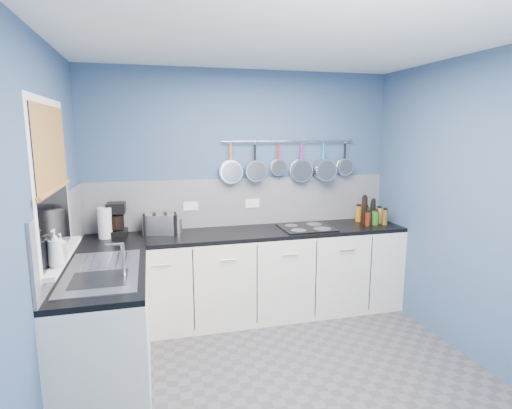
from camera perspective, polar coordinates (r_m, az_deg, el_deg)
name	(u,v)px	position (r m, az deg, el deg)	size (l,w,h in m)	color
floor	(287,384)	(3.41, 4.36, -23.63)	(3.20, 3.00, 0.02)	#47474C
ceiling	(292,34)	(2.90, 5.08, 22.58)	(3.20, 3.00, 0.02)	white
wall_back	(242,192)	(4.33, -1.89, 1.75)	(3.20, 0.02, 2.50)	#344E70
wall_front	(430,313)	(1.62, 23.02, -13.66)	(3.20, 0.02, 2.50)	#344E70
wall_left	(39,237)	(2.83, -27.92, -4.00)	(0.02, 3.00, 2.50)	#344E70
wall_right	(479,211)	(3.75, 28.62, -0.83)	(0.02, 3.00, 2.50)	#344E70
backsplash_back	(243,202)	(4.33, -1.82, 0.39)	(3.20, 0.02, 0.50)	#A0A2A8
backsplash_left	(64,230)	(3.42, -25.17, -3.23)	(0.02, 1.80, 0.50)	#A0A2A8
cabinet_run_back	(250,276)	(4.24, -0.89, -9.88)	(3.20, 0.60, 0.86)	silver
worktop_back	(250,233)	(4.11, -0.91, -3.98)	(3.20, 0.60, 0.04)	black
cabinet_run_left	(106,333)	(3.33, -20.08, -16.39)	(0.60, 1.20, 0.86)	silver
worktop_left	(102,274)	(3.16, -20.58, -9.04)	(0.60, 1.20, 0.04)	black
window_frame	(52,182)	(3.06, -26.49, 2.82)	(0.01, 1.00, 1.10)	white
window_glass	(53,182)	(3.06, -26.40, 2.83)	(0.01, 0.90, 1.00)	black
bamboo_blind	(51,148)	(3.04, -26.58, 7.04)	(0.01, 0.90, 0.55)	olive
window_sill	(62,256)	(3.15, -25.30, -6.47)	(0.10, 0.98, 0.03)	white
sink_unit	(102,271)	(3.15, -20.60, -8.63)	(0.50, 0.95, 0.01)	silver
mixer_tap	(123,260)	(2.93, -17.98, -7.31)	(0.12, 0.08, 0.26)	silver
socket_left	(191,206)	(4.23, -9.06, -0.22)	(0.15, 0.01, 0.09)	white
socket_right	(252,203)	(4.34, -0.49, 0.16)	(0.15, 0.01, 0.09)	white
pot_rail	(290,141)	(4.37, 4.73, 8.76)	(0.02, 0.02, 1.45)	silver
soap_bottle_a	(55,248)	(2.84, -26.18, -5.50)	(0.09, 0.09, 0.24)	white
soap_bottle_b	(61,246)	(3.00, -25.50, -5.28)	(0.08, 0.08, 0.17)	white
paper_towel	(105,223)	(4.06, -20.25, -2.42)	(0.13, 0.13, 0.29)	white
coffee_maker	(117,220)	(4.10, -18.80, -2.00)	(0.18, 0.20, 0.32)	black
toaster	(160,224)	(4.09, -13.18, -2.66)	(0.30, 0.17, 0.19)	silver
canister	(177,226)	(4.09, -10.90, -2.90)	(0.10, 0.10, 0.14)	silver
hob	(306,228)	(4.25, 7.03, -3.22)	(0.52, 0.46, 0.01)	black
pan_0	(231,163)	(4.20, -3.51, 5.84)	(0.23, 0.07, 0.42)	silver
pan_1	(255,162)	(4.26, -0.14, 5.98)	(0.22, 0.09, 0.41)	silver
pan_2	(278,159)	(4.33, 3.14, 6.39)	(0.17, 0.05, 0.36)	silver
pan_3	(301,162)	(4.41, 6.30, 5.93)	(0.24, 0.07, 0.43)	silver
pan_4	(323,161)	(4.51, 9.33, 6.01)	(0.23, 0.13, 0.42)	silver
pan_5	(345,158)	(4.62, 12.24, 6.30)	(0.19, 0.06, 0.38)	silver
condiment_0	(372,213)	(4.75, 15.88, -1.14)	(0.07, 0.07, 0.17)	brown
condiment_1	(366,214)	(4.71, 15.05, -1.25)	(0.06, 0.06, 0.16)	#3F721E
condiment_2	(358,214)	(4.67, 14.05, -1.25)	(0.07, 0.07, 0.17)	#8C5914
condiment_3	(379,215)	(4.65, 16.73, -1.47)	(0.07, 0.07, 0.16)	olive
condiment_4	(373,212)	(4.60, 15.93, -1.00)	(0.05, 0.05, 0.25)	black
condiment_5	(364,210)	(4.58, 14.81, -0.76)	(0.06, 0.06, 0.29)	black
condiment_6	(385,217)	(4.57, 17.49, -1.71)	(0.06, 0.06, 0.16)	brown
condiment_7	(375,218)	(4.55, 16.25, -1.80)	(0.07, 0.07, 0.15)	#265919
condiment_8	(368,219)	(4.48, 15.28, -1.96)	(0.06, 0.06, 0.14)	#4C190C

